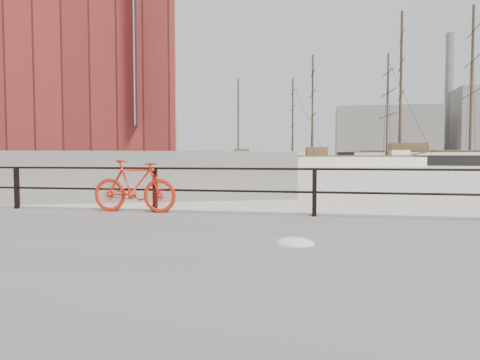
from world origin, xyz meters
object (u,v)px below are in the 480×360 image
at_px(workboat_far, 124,169).
at_px(barque_black, 469,166).
at_px(schooner_mid, 349,166).
at_px(schooner_left, 265,165).
at_px(workboat_near, 62,172).
at_px(bicycle, 134,186).

bearing_deg(workboat_far, barque_black, -7.67).
bearing_deg(schooner_mid, workboat_far, -147.97).
bearing_deg(schooner_mid, schooner_left, 150.82).
bearing_deg(workboat_near, workboat_far, 45.61).
distance_m(schooner_mid, workboat_far, 40.50).
bearing_deg(schooner_left, bicycle, -93.44).
bearing_deg(workboat_near, barque_black, 3.21).
distance_m(bicycle, schooner_mid, 71.79).
height_order(schooner_mid, workboat_far, schooner_mid).
bearing_deg(schooner_mid, barque_black, 18.70).
bearing_deg(schooner_left, schooner_mid, -31.59).
relative_size(bicycle, schooner_mid, 0.07).
height_order(bicycle, workboat_far, workboat_far).
relative_size(bicycle, schooner_left, 0.08).
relative_size(barque_black, schooner_left, 2.35).
bearing_deg(workboat_far, bicycle, -104.52).
bearing_deg(barque_black, schooner_left, -168.52).
distance_m(schooner_left, workboat_near, 47.17).
distance_m(workboat_near, workboat_far, 12.09).
height_order(schooner_left, workboat_near, schooner_left).
bearing_deg(barque_black, bicycle, -106.25).
bearing_deg(barque_black, workboat_far, -141.44).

